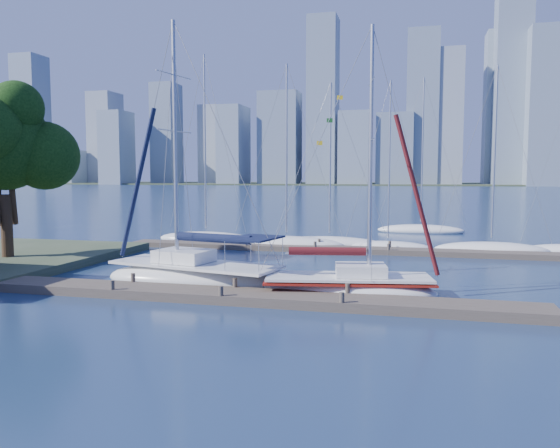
# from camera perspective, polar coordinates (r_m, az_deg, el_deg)

# --- Properties ---
(ground) EXTENTS (700.00, 700.00, 0.00)m
(ground) POSITION_cam_1_polar(r_m,az_deg,el_deg) (23.71, -5.42, -7.95)
(ground) COLOR navy
(ground) RESTS_ON ground
(near_dock) EXTENTS (26.00, 2.00, 0.40)m
(near_dock) POSITION_cam_1_polar(r_m,az_deg,el_deg) (23.66, -5.43, -7.48)
(near_dock) COLOR #463D33
(near_dock) RESTS_ON ground
(far_dock) EXTENTS (30.00, 1.80, 0.36)m
(far_dock) POSITION_cam_1_polar(r_m,az_deg,el_deg) (38.55, 5.37, -2.63)
(far_dock) COLOR #463D33
(far_dock) RESTS_ON ground
(far_shore) EXTENTS (800.00, 100.00, 1.50)m
(far_shore) POSITION_cam_1_polar(r_m,az_deg,el_deg) (341.90, 12.77, 4.05)
(far_shore) COLOR #38472D
(far_shore) RESTS_ON ground
(tree) EXTENTS (7.83, 7.16, 10.75)m
(tree) POSITION_cam_1_polar(r_m,az_deg,el_deg) (36.23, -26.94, 7.67)
(tree) COLOR black
(tree) RESTS_ON ground
(sailboat_navy) EXTENTS (9.62, 4.83, 13.39)m
(sailboat_navy) POSITION_cam_1_polar(r_m,az_deg,el_deg) (26.99, -8.87, -4.27)
(sailboat_navy) COLOR white
(sailboat_navy) RESTS_ON ground
(sailboat_maroon) EXTENTS (8.12, 3.89, 12.27)m
(sailboat_maroon) POSITION_cam_1_polar(r_m,az_deg,el_deg) (24.40, 7.18, -5.22)
(sailboat_maroon) COLOR white
(sailboat_maroon) RESTS_ON ground
(bg_boat_0) EXTENTS (8.42, 5.04, 15.22)m
(bg_boat_0) POSITION_cam_1_polar(r_m,az_deg,el_deg) (44.47, -7.72, -1.47)
(bg_boat_0) COLOR white
(bg_boat_0) RESTS_ON ground
(bg_boat_1) EXTENTS (9.04, 4.18, 13.82)m
(bg_boat_1) POSITION_cam_1_polar(r_m,az_deg,el_deg) (40.64, 0.68, -2.06)
(bg_boat_1) COLOR white
(bg_boat_1) RESTS_ON ground
(bg_boat_2) EXTENTS (8.45, 2.55, 12.51)m
(bg_boat_2) POSITION_cam_1_polar(r_m,az_deg,el_deg) (41.15, 5.20, -2.03)
(bg_boat_2) COLOR white
(bg_boat_2) RESTS_ON ground
(bg_boat_3) EXTENTS (6.34, 2.47, 12.33)m
(bg_boat_3) POSITION_cam_1_polar(r_m,az_deg,el_deg) (40.14, 11.21, -2.32)
(bg_boat_3) COLOR white
(bg_boat_3) RESTS_ON ground
(bg_boat_4) EXTENTS (7.87, 5.26, 13.06)m
(bg_boat_4) POSITION_cam_1_polar(r_m,az_deg,el_deg) (40.29, 21.21, -2.49)
(bg_boat_4) COLOR white
(bg_boat_4) RESTS_ON ground
(bg_boat_7) EXTENTS (8.06, 2.66, 14.65)m
(bg_boat_7) POSITION_cam_1_polar(r_m,az_deg,el_deg) (52.76, 14.48, -0.58)
(bg_boat_7) COLOR white
(bg_boat_7) RESTS_ON ground
(skyline) EXTENTS (502.64, 51.31, 103.45)m
(skyline) POSITION_cam_1_polar(r_m,az_deg,el_deg) (314.20, 18.19, 10.11)
(skyline) COLOR gray
(skyline) RESTS_ON ground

